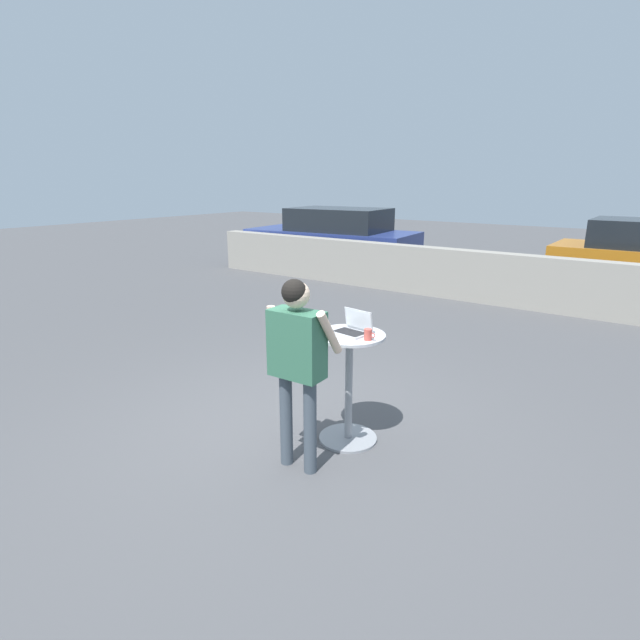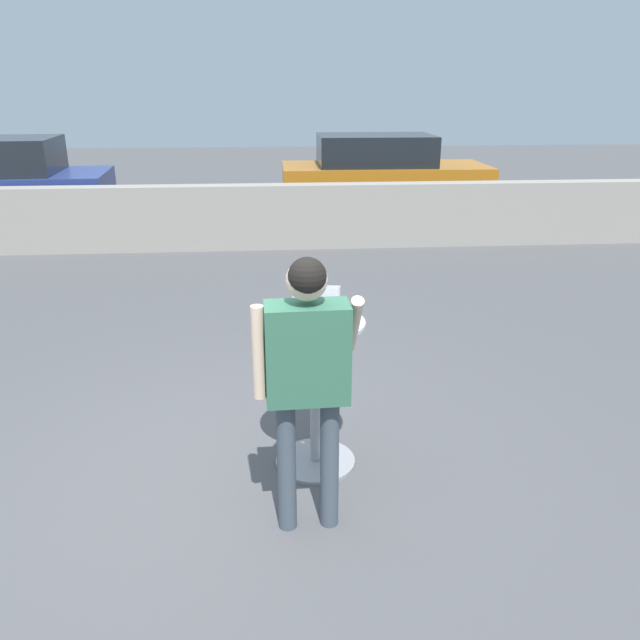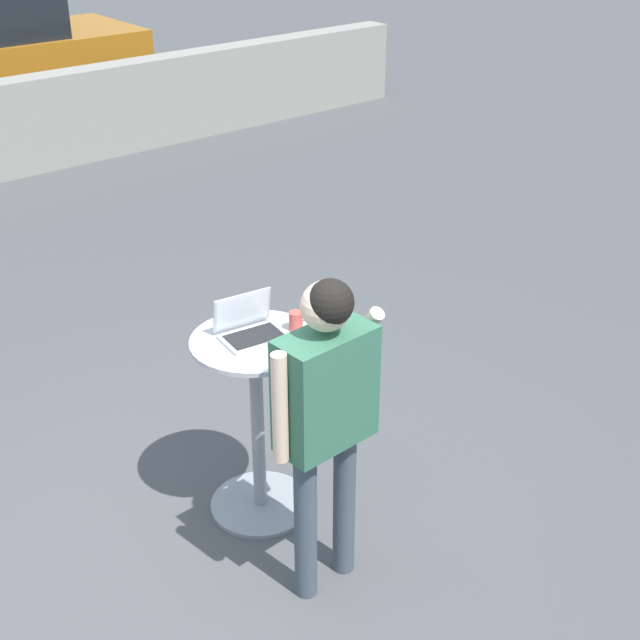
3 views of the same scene
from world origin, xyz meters
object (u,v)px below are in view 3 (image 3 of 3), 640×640
(laptop, at_px, (250,328))
(cafe_table, at_px, (257,417))
(coffee_mug, at_px, (296,321))
(standing_person, at_px, (326,400))

(laptop, bearing_deg, cafe_table, -98.38)
(cafe_table, relative_size, coffee_mug, 9.94)
(laptop, height_order, standing_person, standing_person)
(cafe_table, bearing_deg, laptop, 81.62)
(laptop, distance_m, coffee_mug, 0.24)
(laptop, distance_m, standing_person, 0.71)
(laptop, xyz_separation_m, standing_person, (-0.10, -0.70, -0.04))
(coffee_mug, height_order, standing_person, standing_person)
(cafe_table, xyz_separation_m, standing_person, (-0.09, -0.66, 0.47))
(cafe_table, height_order, coffee_mug, coffee_mug)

